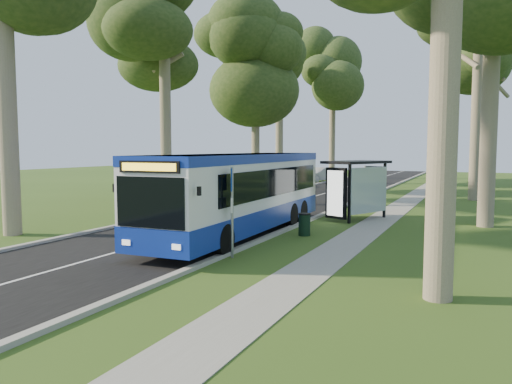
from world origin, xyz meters
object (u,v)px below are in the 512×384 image
bus (241,193)px  litter_bin (304,224)px  car_silver (320,175)px  car_white (283,179)px  bus_stop_sign (232,202)px  bus_shelter (357,178)px

bus → litter_bin: size_ratio=13.84×
car_silver → car_white: bearing=-72.3°
car_white → car_silver: car_silver is taller
bus → car_silver: bearing=100.7°
car_white → car_silver: (0.55, 8.99, 0.01)m
car_silver → litter_bin: bearing=-52.6°
bus_stop_sign → car_silver: bearing=80.5°
bus_stop_sign → litter_bin: bearing=58.6°
car_white → bus_shelter: bearing=-58.7°
litter_bin → car_white: bearing=113.5°
bus_stop_sign → bus_shelter: 9.81m
bus → car_silver: 32.58m
bus → bus_stop_sign: bus is taller
litter_bin → bus_stop_sign: bearing=-98.9°
bus_shelter → car_white: bus_shelter is taller
bus → bus_stop_sign: size_ratio=4.25×
bus_shelter → car_silver: bus_shelter is taller
bus → bus_shelter: (3.20, 5.93, 0.34)m
bus_shelter → car_white: bearing=145.6°
bus → car_white: bearing=106.3°
bus_shelter → litter_bin: bus_shelter is taller
litter_bin → car_white: size_ratio=0.21×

